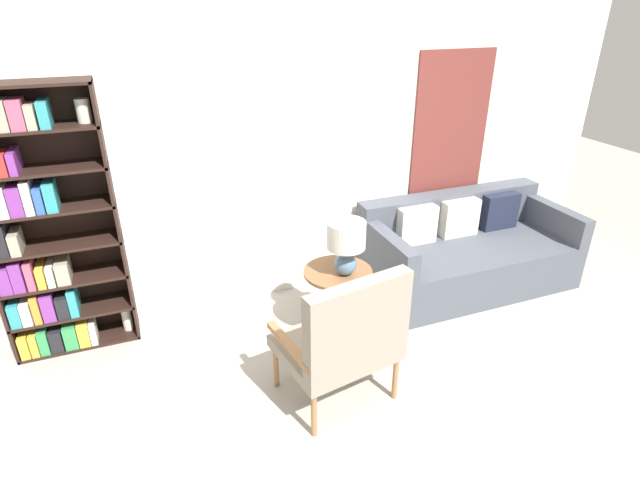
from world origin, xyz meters
The scene contains 7 objects.
ground_plane centered at (0.00, 0.00, 0.00)m, with size 14.00×14.00×0.00m, color #9E998E.
wall_back centered at (0.03, 2.03, 1.35)m, with size 6.40×0.08×2.70m.
bookshelf centered at (-1.81, 1.84, 0.94)m, with size 0.85×0.30×1.94m.
armchair centered at (-0.08, 0.50, 0.53)m, with size 0.79×0.69×0.97m.
couch centered at (1.58, 1.56, 0.30)m, with size 1.85×0.90×0.78m.
side_table centered at (0.17, 1.22, 0.50)m, with size 0.52×0.52×0.56m.
table_lamp centered at (0.20, 1.16, 0.83)m, with size 0.28×0.28×0.42m.
Camera 1 is at (-1.13, -1.75, 2.39)m, focal length 28.00 mm.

